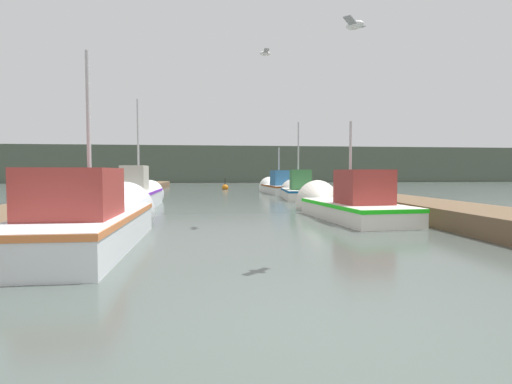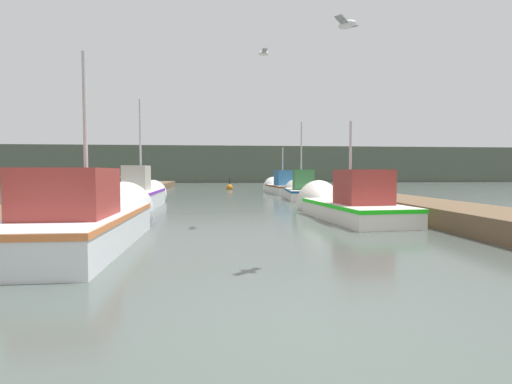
{
  "view_description": "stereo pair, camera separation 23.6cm",
  "coord_description": "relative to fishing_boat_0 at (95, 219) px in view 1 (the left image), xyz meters",
  "views": [
    {
      "loc": [
        -1.06,
        -3.29,
        1.44
      ],
      "look_at": [
        0.49,
        9.4,
        0.78
      ],
      "focal_mm": 28.0,
      "sensor_mm": 36.0,
      "label": 1
    },
    {
      "loc": [
        -0.83,
        -3.32,
        1.44
      ],
      "look_at": [
        0.49,
        9.4,
        0.78
      ],
      "focal_mm": 28.0,
      "sensor_mm": 36.0,
      "label": 2
    }
  ],
  "objects": [
    {
      "name": "mooring_piling_0",
      "position": [
        -1.33,
        8.2,
        0.15
      ],
      "size": [
        0.27,
        0.27,
        1.23
      ],
      "color": "#473523",
      "rests_on": "ground_plane"
    },
    {
      "name": "dock_left",
      "position": [
        -2.42,
        10.86,
        -0.22
      ],
      "size": [
        2.21,
        40.0,
        0.5
      ],
      "color": "brown",
      "rests_on": "ground_plane"
    },
    {
      "name": "distant_shore_ridge",
      "position": [
        3.35,
        50.69,
        1.9
      ],
      "size": [
        120.0,
        16.0,
        4.74
      ],
      "color": "#4C5647",
      "rests_on": "ground_plane"
    },
    {
      "name": "channel_buoy",
      "position": [
        3.7,
        23.59,
        -0.32
      ],
      "size": [
        0.52,
        0.52,
        1.02
      ],
      "color": "#BF6513",
      "rests_on": "ground_plane"
    },
    {
      "name": "fishing_boat_0",
      "position": [
        0.0,
        0.0,
        0.0
      ],
      "size": [
        1.79,
        6.04,
        4.28
      ],
      "rotation": [
        0.0,
        0.0,
        0.0
      ],
      "color": "silver",
      "rests_on": "ground_plane"
    },
    {
      "name": "ground_plane",
      "position": [
        3.35,
        -5.14,
        -0.47
      ],
      "size": [
        200.0,
        200.0,
        0.0
      ],
      "color": "#47514C"
    },
    {
      "name": "seagull_1",
      "position": [
        3.79,
        1.94,
        4.02
      ],
      "size": [
        0.28,
        0.55,
        0.12
      ],
      "rotation": [
        0.0,
        0.0,
        1.6
      ],
      "color": "white"
    },
    {
      "name": "mooring_piling_1",
      "position": [
        -1.46,
        3.94,
        0.11
      ],
      "size": [
        0.26,
        0.26,
        1.16
      ],
      "color": "#473523",
      "rests_on": "ground_plane"
    },
    {
      "name": "mooring_piling_2",
      "position": [
        8.24,
        4.64,
        0.04
      ],
      "size": [
        0.25,
        0.25,
        1.02
      ],
      "color": "#473523",
      "rests_on": "ground_plane"
    },
    {
      "name": "dock_right",
      "position": [
        9.12,
        10.86,
        -0.22
      ],
      "size": [
        2.21,
        40.0,
        0.5
      ],
      "color": "brown",
      "rests_on": "ground_plane"
    },
    {
      "name": "seagull_lead",
      "position": [
        4.47,
        -2.62,
        3.14
      ],
      "size": [
        0.47,
        0.47,
        0.12
      ],
      "rotation": [
        0.0,
        0.0,
        0.78
      ],
      "color": "white"
    },
    {
      "name": "fishing_boat_3",
      "position": [
        7.08,
        12.43,
        -0.04
      ],
      "size": [
        1.96,
        5.02,
        4.5
      ],
      "rotation": [
        0.0,
        0.0,
        -0.1
      ],
      "color": "silver",
      "rests_on": "ground_plane"
    },
    {
      "name": "fishing_boat_4",
      "position": [
        6.93,
        17.67,
        -0.02
      ],
      "size": [
        1.88,
        5.73,
        3.49
      ],
      "rotation": [
        0.0,
        0.0,
        0.05
      ],
      "color": "silver",
      "rests_on": "ground_plane"
    },
    {
      "name": "fishing_boat_1",
      "position": [
        6.57,
        3.57,
        -0.06
      ],
      "size": [
        2.2,
        5.53,
        3.55
      ],
      "rotation": [
        0.0,
        0.0,
        0.08
      ],
      "color": "silver",
      "rests_on": "ground_plane"
    },
    {
      "name": "fishing_boat_2",
      "position": [
        -0.49,
        8.53,
        0.01
      ],
      "size": [
        1.48,
        5.63,
        4.7
      ],
      "rotation": [
        0.0,
        0.0,
        0.0
      ],
      "color": "silver",
      "rests_on": "ground_plane"
    }
  ]
}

